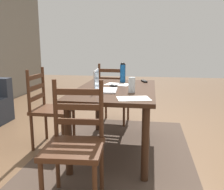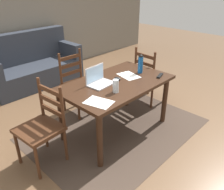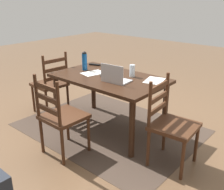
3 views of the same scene
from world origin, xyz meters
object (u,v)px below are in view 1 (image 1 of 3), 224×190
object	(u,v)px
chair_left_far	(75,145)
drinking_glass	(132,85)
tv_remote	(144,81)
chair_far_head	(50,109)
laptop	(102,86)
dining_table	(116,97)
computer_mouse	(114,86)
water_bottle	(123,72)
chair_right_far	(114,94)

from	to	relation	value
chair_left_far	drinking_glass	distance (m)	0.94
chair_left_far	tv_remote	bearing A→B (deg)	-16.98
chair_far_head	drinking_glass	world-z (taller)	chair_far_head
chair_far_head	drinking_glass	bearing A→B (deg)	-102.56
tv_remote	chair_far_head	bearing A→B (deg)	8.92
laptop	tv_remote	size ratio (longest dim) A/B	1.98
dining_table	drinking_glass	size ratio (longest dim) A/B	9.27
computer_mouse	laptop	bearing A→B (deg)	167.29
tv_remote	computer_mouse	bearing A→B (deg)	37.64
chair_left_far	chair_far_head	size ratio (longest dim) A/B	1.00
dining_table	water_bottle	world-z (taller)	water_bottle
drinking_glass	tv_remote	size ratio (longest dim) A/B	0.92
water_bottle	computer_mouse	xyz separation A→B (m)	(-0.40, 0.06, -0.12)
dining_table	tv_remote	size ratio (longest dim) A/B	8.54
tv_remote	drinking_glass	bearing A→B (deg)	65.08
laptop	tv_remote	world-z (taller)	laptop
tv_remote	chair_left_far	bearing A→B (deg)	55.71
chair_far_head	computer_mouse	bearing A→B (deg)	-85.24
drinking_glass	computer_mouse	xyz separation A→B (m)	(0.29, 0.23, -0.06)
laptop	drinking_glass	size ratio (longest dim) A/B	2.15
laptop	chair_left_far	bearing A→B (deg)	176.09
chair_right_far	computer_mouse	world-z (taller)	chair_right_far
water_bottle	tv_remote	distance (m)	0.32
laptop	water_bottle	world-z (taller)	water_bottle
chair_left_far	chair_far_head	xyz separation A→B (m)	(1.02, 0.63, 0.00)
dining_table	drinking_glass	world-z (taller)	drinking_glass
chair_left_far	tv_remote	size ratio (longest dim) A/B	5.59
drinking_glass	computer_mouse	bearing A→B (deg)	39.24
chair_right_far	laptop	distance (m)	1.26
dining_table	chair_far_head	distance (m)	0.83
computer_mouse	chair_right_far	bearing A→B (deg)	13.01
drinking_glass	tv_remote	xyz separation A→B (m)	(0.77, -0.10, -0.07)
chair_far_head	water_bottle	world-z (taller)	water_bottle
chair_right_far	tv_remote	distance (m)	0.73
computer_mouse	chair_left_far	bearing A→B (deg)	177.39
chair_right_far	drinking_glass	bearing A→B (deg)	-163.21
drinking_glass	computer_mouse	world-z (taller)	drinking_glass
chair_far_head	water_bottle	bearing A→B (deg)	-60.57
dining_table	tv_remote	xyz separation A→B (m)	(0.55, -0.30, 0.11)
drinking_glass	dining_table	bearing A→B (deg)	41.28
laptop	water_bottle	distance (m)	0.69
chair_left_far	laptop	size ratio (longest dim) A/B	2.82
dining_table	chair_right_far	size ratio (longest dim) A/B	1.53
chair_left_far	water_bottle	world-z (taller)	water_bottle
dining_table	chair_left_far	bearing A→B (deg)	170.05
chair_right_far	laptop	xyz separation A→B (m)	(-1.22, -0.06, 0.33)
chair_far_head	computer_mouse	size ratio (longest dim) A/B	9.50
chair_far_head	drinking_glass	distance (m)	1.09
computer_mouse	water_bottle	bearing A→B (deg)	-3.70
dining_table	chair_right_far	distance (m)	1.05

